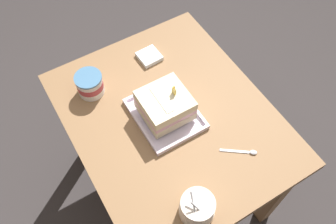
% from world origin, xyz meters
% --- Properties ---
extents(ground_plane, '(8.00, 8.00, 0.00)m').
position_xyz_m(ground_plane, '(0.00, 0.00, 0.00)').
color(ground_plane, '#383333').
extents(dining_table, '(0.96, 0.79, 0.73)m').
position_xyz_m(dining_table, '(0.00, 0.00, 0.62)').
color(dining_table, olive).
rests_on(dining_table, ground_plane).
extents(foil_tray, '(0.29, 0.24, 0.02)m').
position_xyz_m(foil_tray, '(-0.02, -0.02, 0.74)').
color(foil_tray, silver).
rests_on(foil_tray, dining_table).
extents(birthday_cake, '(0.18, 0.18, 0.15)m').
position_xyz_m(birthday_cake, '(-0.02, -0.02, 0.81)').
color(birthday_cake, beige).
rests_on(birthday_cake, foil_tray).
extents(bowl_stack, '(0.12, 0.12, 0.14)m').
position_xyz_m(bowl_stack, '(0.38, -0.13, 0.78)').
color(bowl_stack, silver).
rests_on(bowl_stack, dining_table).
extents(ice_cream_tub, '(0.11, 0.11, 0.10)m').
position_xyz_m(ice_cream_tub, '(-0.28, -0.22, 0.78)').
color(ice_cream_tub, white).
rests_on(ice_cream_tub, dining_table).
extents(serving_spoon_near_tray, '(0.10, 0.12, 0.01)m').
position_xyz_m(serving_spoon_near_tray, '(0.29, 0.17, 0.74)').
color(serving_spoon_near_tray, silver).
rests_on(serving_spoon_near_tray, dining_table).
extents(napkin_pile, '(0.10, 0.10, 0.02)m').
position_xyz_m(napkin_pile, '(-0.32, 0.08, 0.74)').
color(napkin_pile, white).
rests_on(napkin_pile, dining_table).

